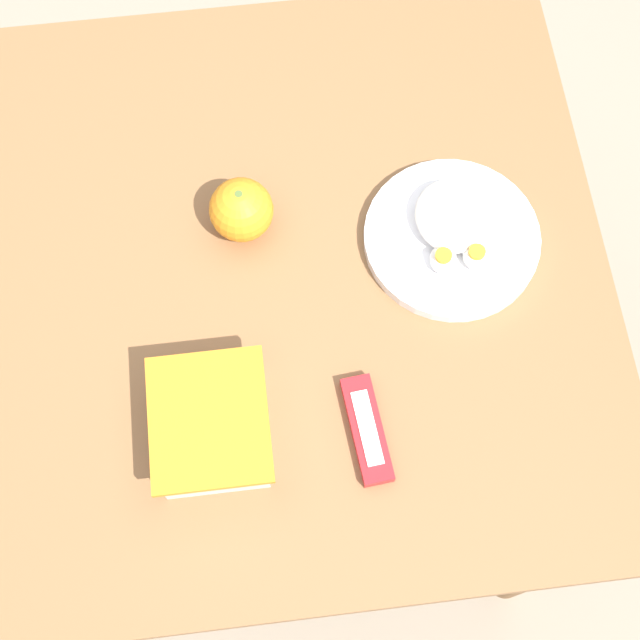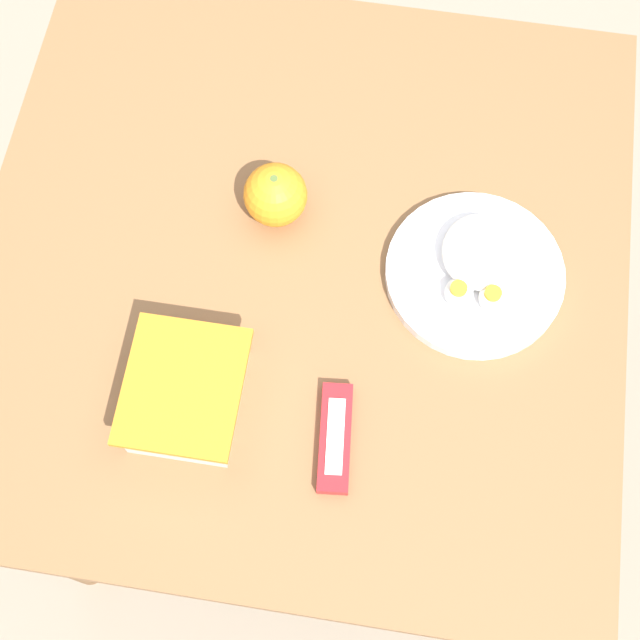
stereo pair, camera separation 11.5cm
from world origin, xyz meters
name	(u,v)px [view 2 (the right image)]	position (x,y,z in m)	size (l,w,h in m)	color
ground_plane	(307,413)	(0.00, 0.00, 0.00)	(10.00, 10.00, 0.00)	gray
table	(302,301)	(0.00, 0.00, 0.63)	(0.90, 0.89, 0.77)	brown
food_container	(187,394)	(-0.22, 0.11, 0.81)	(0.17, 0.14, 0.07)	white
orange_fruit	(275,195)	(0.07, 0.04, 0.82)	(0.09, 0.09, 0.09)	orange
rice_plate	(476,269)	(0.02, -0.24, 0.79)	(0.24, 0.24, 0.05)	white
candy_bar	(335,438)	(-0.24, -0.08, 0.78)	(0.14, 0.05, 0.02)	red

